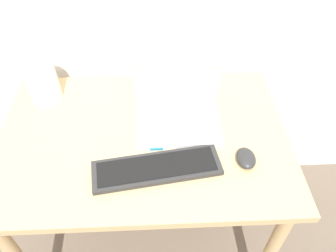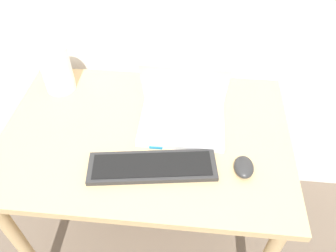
{
  "view_description": "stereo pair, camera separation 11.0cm",
  "coord_description": "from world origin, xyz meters",
  "px_view_note": "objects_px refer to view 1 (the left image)",
  "views": [
    {
      "loc": [
        0.06,
        -0.46,
        1.66
      ],
      "look_at": [
        0.09,
        0.3,
        0.87
      ],
      "focal_mm": 35.0,
      "sensor_mm": 36.0,
      "label": 1
    },
    {
      "loc": [
        0.17,
        -0.46,
        1.66
      ],
      "look_at": [
        0.09,
        0.3,
        0.87
      ],
      "focal_mm": 35.0,
      "sensor_mm": 36.0,
      "label": 2
    }
  ],
  "objects_px": {
    "laptop": "(178,109)",
    "mp3_player": "(156,143)",
    "keyboard": "(157,168)",
    "vase": "(39,71)",
    "mouse": "(246,158)"
  },
  "relations": [
    {
      "from": "keyboard",
      "to": "mouse",
      "type": "height_order",
      "value": "mouse"
    },
    {
      "from": "vase",
      "to": "keyboard",
      "type": "bearing_deg",
      "value": -41.01
    },
    {
      "from": "laptop",
      "to": "vase",
      "type": "relative_size",
      "value": 1.12
    },
    {
      "from": "laptop",
      "to": "keyboard",
      "type": "distance_m",
      "value": 0.26
    },
    {
      "from": "keyboard",
      "to": "vase",
      "type": "bearing_deg",
      "value": 138.99
    },
    {
      "from": "laptop",
      "to": "mp3_player",
      "type": "distance_m",
      "value": 0.16
    },
    {
      "from": "mp3_player",
      "to": "laptop",
      "type": "bearing_deg",
      "value": 56.01
    },
    {
      "from": "keyboard",
      "to": "mouse",
      "type": "xyz_separation_m",
      "value": [
        0.3,
        0.02,
        0.01
      ]
    },
    {
      "from": "laptop",
      "to": "mouse",
      "type": "distance_m",
      "value": 0.31
    },
    {
      "from": "laptop",
      "to": "mouse",
      "type": "xyz_separation_m",
      "value": [
        0.22,
        -0.22,
        -0.04
      ]
    },
    {
      "from": "laptop",
      "to": "vase",
      "type": "xyz_separation_m",
      "value": [
        -0.53,
        0.15,
        0.08
      ]
    },
    {
      "from": "keyboard",
      "to": "mp3_player",
      "type": "height_order",
      "value": "keyboard"
    },
    {
      "from": "vase",
      "to": "mp3_player",
      "type": "xyz_separation_m",
      "value": [
        0.44,
        -0.27,
        -0.13
      ]
    },
    {
      "from": "vase",
      "to": "mouse",
      "type": "bearing_deg",
      "value": -25.87
    },
    {
      "from": "laptop",
      "to": "mouse",
      "type": "bearing_deg",
      "value": -44.46
    }
  ]
}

